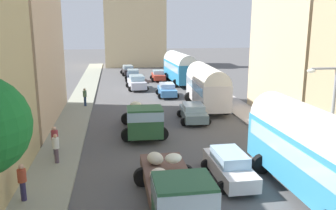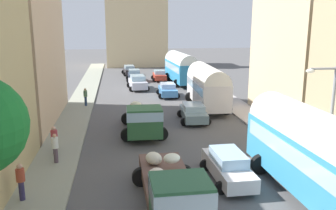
{
  "view_description": "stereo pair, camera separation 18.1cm",
  "coord_description": "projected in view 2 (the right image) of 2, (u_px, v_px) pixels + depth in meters",
  "views": [
    {
      "loc": [
        -3.89,
        -6.95,
        7.56
      ],
      "look_at": [
        0.0,
        18.62,
        1.63
      ],
      "focal_mm": 37.99,
      "sensor_mm": 36.0,
      "label": 1
    },
    {
      "loc": [
        -3.71,
        -6.98,
        7.56
      ],
      "look_at": [
        0.0,
        18.62,
        1.63
      ],
      "focal_mm": 37.99,
      "sensor_mm": 36.0,
      "label": 2
    }
  ],
  "objects": [
    {
      "name": "ground_plane",
      "position": [
        156.0,
        102.0,
        34.98
      ],
      "size": [
        154.0,
        154.0,
        0.0
      ],
      "primitive_type": "plane",
      "color": "#504F4F"
    },
    {
      "name": "sidewalk_left",
      "position": [
        81.0,
        104.0,
        33.95
      ],
      "size": [
        2.5,
        70.0,
        0.14
      ],
      "primitive_type": "cube",
      "color": "gray",
      "rests_on": "ground"
    },
    {
      "name": "sidewalk_right",
      "position": [
        227.0,
        99.0,
        35.98
      ],
      "size": [
        2.5,
        70.0,
        0.14
      ],
      "primitive_type": "cube",
      "color": "#A7A0A0",
      "rests_on": "ground"
    },
    {
      "name": "building_left_2",
      "position": [
        16.0,
        38.0,
        26.64
      ],
      "size": [
        5.83,
        12.48,
        13.0
      ],
      "color": "tan",
      "rests_on": "ground"
    },
    {
      "name": "building_right_2",
      "position": [
        305.0,
        35.0,
        27.91
      ],
      "size": [
        5.54,
        9.79,
        13.33
      ],
      "color": "tan",
      "rests_on": "ground"
    },
    {
      "name": "distant_church",
      "position": [
        136.0,
        30.0,
        64.57
      ],
      "size": [
        10.72,
        7.89,
        18.29
      ],
      "color": "#D7BD8B",
      "rests_on": "ground"
    },
    {
      "name": "parked_bus_0",
      "position": [
        315.0,
        151.0,
        15.34
      ],
      "size": [
        3.4,
        9.31,
        3.98
      ],
      "color": "teal",
      "rests_on": "ground"
    },
    {
      "name": "parked_bus_1",
      "position": [
        207.0,
        85.0,
        32.19
      ],
      "size": [
        3.45,
        8.47,
        3.88
      ],
      "color": "silver",
      "rests_on": "ground"
    },
    {
      "name": "parked_bus_2",
      "position": [
        181.0,
        67.0,
        45.7
      ],
      "size": [
        3.48,
        9.6,
        3.95
      ],
      "color": "teal",
      "rests_on": "ground"
    },
    {
      "name": "cargo_truck_0",
      "position": [
        173.0,
        190.0,
        13.97
      ],
      "size": [
        2.99,
        7.15,
        2.33
      ],
      "color": "#245133",
      "rests_on": "ground"
    },
    {
      "name": "cargo_truck_1",
      "position": [
        143.0,
        119.0,
        24.43
      ],
      "size": [
        3.24,
        6.95,
        2.32
      ],
      "color": "#2A5831",
      "rests_on": "ground"
    },
    {
      "name": "car_0",
      "position": [
        138.0,
        82.0,
        41.76
      ],
      "size": [
        2.55,
        4.47,
        1.67
      ],
      "color": "silver",
      "rests_on": "ground"
    },
    {
      "name": "car_1",
      "position": [
        134.0,
        75.0,
        47.57
      ],
      "size": [
        2.2,
        3.91,
        1.6
      ],
      "color": "#192031",
      "rests_on": "ground"
    },
    {
      "name": "car_2",
      "position": [
        129.0,
        70.0,
        53.52
      ],
      "size": [
        2.35,
        4.46,
        1.45
      ],
      "color": "#2A2527",
      "rests_on": "ground"
    },
    {
      "name": "car_3",
      "position": [
        228.0,
        166.0,
        17.4
      ],
      "size": [
        2.17,
        4.36,
        1.49
      ],
      "color": "silver",
      "rests_on": "ground"
    },
    {
      "name": "car_4",
      "position": [
        193.0,
        112.0,
        28.1
      ],
      "size": [
        2.51,
        4.25,
        1.39
      ],
      "color": "slate",
      "rests_on": "ground"
    },
    {
      "name": "car_5",
      "position": [
        168.0,
        90.0,
        37.57
      ],
      "size": [
        2.29,
        3.9,
        1.44
      ],
      "color": "#4686C6",
      "rests_on": "ground"
    },
    {
      "name": "car_6",
      "position": [
        160.0,
        75.0,
        48.08
      ],
      "size": [
        2.17,
        3.7,
        1.43
      ],
      "color": "#B73422",
      "rests_on": "ground"
    },
    {
      "name": "pedestrian_0",
      "position": [
        55.0,
        147.0,
        19.28
      ],
      "size": [
        0.43,
        0.43,
        1.78
      ],
      "color": "#51414C",
      "rests_on": "ground"
    },
    {
      "name": "pedestrian_1",
      "position": [
        54.0,
        139.0,
        20.57
      ],
      "size": [
        0.53,
        0.53,
        1.81
      ],
      "color": "#17224A",
      "rests_on": "ground"
    },
    {
      "name": "pedestrian_2",
      "position": [
        85.0,
        96.0,
        32.73
      ],
      "size": [
        0.46,
        0.46,
        1.79
      ],
      "color": "#1D2E4B",
      "rests_on": "ground"
    },
    {
      "name": "pedestrian_3",
      "position": [
        21.0,
        181.0,
        15.15
      ],
      "size": [
        0.38,
        0.38,
        1.8
      ],
      "color": "#2B274A",
      "rests_on": "ground"
    },
    {
      "name": "streetlamp_near",
      "position": [
        327.0,
        112.0,
        17.08
      ],
      "size": [
        1.61,
        0.28,
        5.62
      ],
      "color": "gray",
      "rests_on": "ground"
    }
  ]
}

